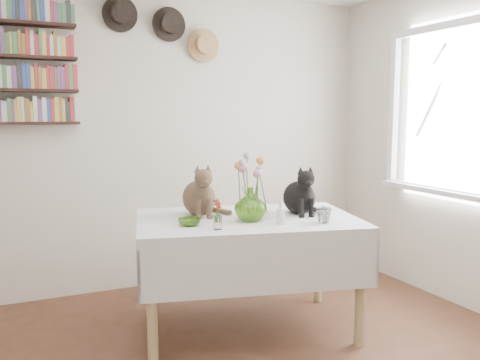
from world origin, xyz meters
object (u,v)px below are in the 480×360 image
black_cat (299,189)px  bookshelf_unit (4,62)px  dining_table (247,246)px  tabby_cat (199,189)px  flower_vase (250,204)px

black_cat → bookshelf_unit: bearing=159.4°
dining_table → black_cat: size_ratio=4.74×
tabby_cat → black_cat: (0.65, -0.25, -0.01)m
dining_table → tabby_cat: 0.51m
tabby_cat → bookshelf_unit: bookshelf_unit is taller
black_cat → tabby_cat: bearing=170.1°
dining_table → tabby_cat: (-0.26, 0.23, 0.37)m
flower_vase → dining_table: bearing=75.9°
tabby_cat → black_cat: bearing=-14.4°
tabby_cat → bookshelf_unit: 1.69m
black_cat → flower_vase: (-0.42, -0.08, -0.06)m
bookshelf_unit → tabby_cat: bearing=-36.7°
dining_table → flower_vase: bearing=-104.1°
black_cat → flower_vase: size_ratio=1.59×
dining_table → bookshelf_unit: (-1.42, 1.09, 1.26)m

